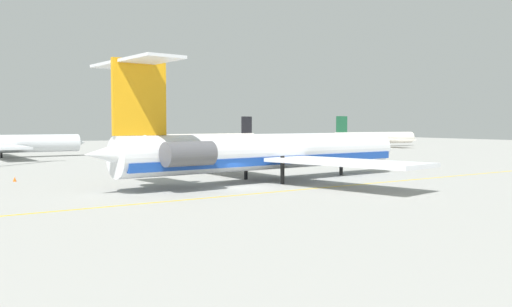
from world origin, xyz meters
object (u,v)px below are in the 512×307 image
object	(u,v)px
safety_cone_nose	(15,179)
safety_cone_wingtip	(313,163)
airliner_far_right	(377,138)
ground_crew_near_nose	(263,157)
safety_cone_tail	(324,163)
airliner_mid_left	(6,144)
airliner_mid_right	(211,140)
ground_crew_near_tail	(271,156)
main_jetliner	(264,151)

from	to	relation	value
safety_cone_nose	safety_cone_wingtip	xyz separation A→B (m)	(43.66, 5.80, 0.00)
airliner_far_right	ground_crew_near_nose	world-z (taller)	airliner_far_right
safety_cone_wingtip	safety_cone_nose	bearing A→B (deg)	-172.43
airliner_far_right	safety_cone_tail	xyz separation A→B (m)	(-54.98, -53.62, -2.34)
ground_crew_near_nose	safety_cone_nose	world-z (taller)	ground_crew_near_nose
airliner_far_right	safety_cone_nose	size ratio (longest dim) A/B	53.70
airliner_mid_left	airliner_far_right	distance (m)	100.99
airliner_mid_right	safety_cone_wingtip	xyz separation A→B (m)	(-5.36, -55.73, -2.27)
airliner_mid_right	safety_cone_nose	world-z (taller)	airliner_mid_right
safety_cone_nose	safety_cone_tail	xyz separation A→B (m)	(46.47, 6.63, 0.00)
ground_crew_near_tail	safety_cone_tail	size ratio (longest dim) A/B	3.30
safety_cone_nose	airliner_mid_left	bearing A→B (deg)	88.69
ground_crew_near_nose	ground_crew_near_tail	xyz separation A→B (m)	(2.25, 1.27, 0.08)
safety_cone_wingtip	airliner_mid_right	bearing A→B (deg)	84.51
main_jetliner	safety_cone_tail	xyz separation A→B (m)	(21.43, 19.44, -3.15)
airliner_mid_left	ground_crew_near_tail	xyz separation A→B (m)	(39.25, -35.22, -1.58)
airliner_far_right	main_jetliner	bearing A→B (deg)	-136.60
airliner_far_right	safety_cone_nose	world-z (taller)	airliner_far_right
ground_crew_near_tail	safety_cone_nose	bearing A→B (deg)	-124.66
airliner_mid_right	safety_cone_nose	xyz separation A→B (m)	(-49.02, -61.54, -2.27)
airliner_mid_left	safety_cone_tail	world-z (taller)	airliner_mid_left
airliner_mid_left	ground_crew_near_tail	bearing A→B (deg)	-49.52
safety_cone_tail	airliner_mid_right	bearing A→B (deg)	87.34
main_jetliner	ground_crew_near_tail	size ratio (longest dim) A/B	23.61
ground_crew_near_nose	safety_cone_wingtip	bearing A→B (deg)	169.59
main_jetliner	safety_cone_wingtip	bearing A→B (deg)	33.27
ground_crew_near_tail	safety_cone_wingtip	xyz separation A→B (m)	(3.30, -7.78, -0.87)
airliner_far_right	ground_crew_near_tail	xyz separation A→B (m)	(-61.09, -46.67, -1.46)
airliner_mid_right	safety_cone_nose	bearing A→B (deg)	34.89
ground_crew_near_tail	main_jetliner	bearing A→B (deg)	-83.40
ground_crew_near_tail	safety_cone_wingtip	size ratio (longest dim) A/B	3.30
main_jetliner	safety_cone_nose	size ratio (longest dim) A/B	77.87
ground_crew_near_tail	safety_cone_wingtip	bearing A→B (deg)	-30.28
ground_crew_near_nose	safety_cone_tail	world-z (taller)	ground_crew_near_nose
safety_cone_nose	main_jetliner	bearing A→B (deg)	-27.09
safety_cone_wingtip	airliner_far_right	bearing A→B (deg)	43.30
safety_cone_nose	safety_cone_wingtip	bearing A→B (deg)	7.57
safety_cone_nose	safety_cone_tail	world-z (taller)	same
airliner_mid_right	safety_cone_wingtip	distance (m)	56.04
main_jetliner	airliner_mid_left	world-z (taller)	main_jetliner
airliner_far_right	ground_crew_near_nose	size ratio (longest dim) A/B	17.46
safety_cone_wingtip	safety_cone_tail	size ratio (longest dim) A/B	1.00
airliner_mid_right	ground_crew_near_nose	size ratio (longest dim) A/B	16.86
main_jetliner	safety_cone_nose	xyz separation A→B (m)	(-25.04, 12.81, -3.15)
main_jetliner	ground_crew_near_nose	distance (m)	28.42
airliner_mid_left	safety_cone_tail	size ratio (longest dim) A/B	56.39
main_jetliner	safety_cone_tail	bearing A→B (deg)	30.51
airliner_mid_left	ground_crew_near_nose	size ratio (longest dim) A/B	18.33
airliner_mid_left	safety_cone_tail	distance (m)	61.98
airliner_far_right	safety_cone_wingtip	xyz separation A→B (m)	(-57.79, -54.45, -2.34)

